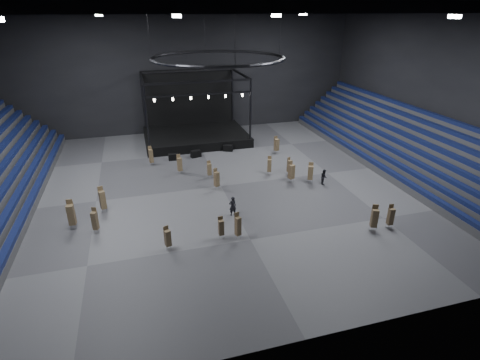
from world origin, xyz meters
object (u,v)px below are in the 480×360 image
object	(u,v)px
crew_member	(324,177)
man_center	(233,206)
flight_case_mid	(196,154)
chair_stack_14	(71,214)
chair_stack_13	(374,218)
chair_stack_4	(209,169)
chair_stack_16	(289,166)
chair_stack_8	(151,156)
chair_stack_12	(221,227)
chair_stack_0	(291,171)
chair_stack_7	(310,172)
flight_case_right	(228,148)
chair_stack_2	(217,179)
stage	(195,129)
flight_case_left	(173,157)
chair_stack_6	(168,238)
chair_stack_9	(269,165)
chair_stack_11	(391,216)
chair_stack_1	(180,164)
chair_stack_3	(276,144)
chair_stack_10	(238,226)
chair_stack_15	(102,199)
chair_stack_5	(95,220)

from	to	relation	value
crew_member	man_center	bearing A→B (deg)	124.40
flight_case_mid	chair_stack_14	xyz separation A→B (m)	(-12.90, -13.94, 0.98)
chair_stack_13	chair_stack_14	world-z (taller)	chair_stack_14
chair_stack_4	chair_stack_16	size ratio (longest dim) A/B	0.96
chair_stack_8	chair_stack_16	size ratio (longest dim) A/B	1.13
chair_stack_4	chair_stack_14	size ratio (longest dim) A/B	0.74
chair_stack_12	chair_stack_13	distance (m)	12.79
chair_stack_16	chair_stack_0	bearing A→B (deg)	-125.60
chair_stack_16	chair_stack_7	bearing A→B (deg)	-82.38
flight_case_right	chair_stack_2	world-z (taller)	chair_stack_2
stage	chair_stack_0	world-z (taller)	stage
flight_case_left	chair_stack_0	distance (m)	15.23
chair_stack_6	chair_stack_13	bearing A→B (deg)	-26.78
chair_stack_9	chair_stack_11	distance (m)	14.78
chair_stack_6	chair_stack_7	bearing A→B (deg)	7.14
chair_stack_8	flight_case_left	bearing A→B (deg)	2.20
chair_stack_1	chair_stack_9	world-z (taller)	chair_stack_1
chair_stack_13	chair_stack_6	bearing A→B (deg)	-166.58
chair_stack_4	chair_stack_3	bearing A→B (deg)	23.67
chair_stack_8	chair_stack_10	bearing A→B (deg)	-89.06
stage	chair_stack_11	xyz separation A→B (m)	(11.93, -28.22, -0.30)
chair_stack_4	chair_stack_11	distance (m)	19.21
chair_stack_0	chair_stack_11	world-z (taller)	chair_stack_0
stage	man_center	bearing A→B (deg)	-90.94
chair_stack_9	man_center	distance (m)	10.00
chair_stack_2	chair_stack_7	bearing A→B (deg)	-31.07
chair_stack_14	chair_stack_16	bearing A→B (deg)	18.86
flight_case_right	chair_stack_3	size ratio (longest dim) A/B	0.54
chair_stack_11	chair_stack_15	bearing A→B (deg)	162.93
chair_stack_12	chair_stack_8	bearing A→B (deg)	102.98
stage	chair_stack_8	world-z (taller)	stage
chair_stack_1	chair_stack_14	xyz separation A→B (m)	(-10.28, -9.21, 0.21)
chair_stack_6	chair_stack_9	size ratio (longest dim) A/B	0.93
chair_stack_2	chair_stack_0	bearing A→B (deg)	-27.46
chair_stack_4	chair_stack_12	distance (m)	12.15
flight_case_right	chair_stack_16	distance (m)	10.55
chair_stack_3	chair_stack_15	size ratio (longest dim) A/B	0.90
chair_stack_10	chair_stack_12	world-z (taller)	chair_stack_10
chair_stack_8	chair_stack_7	bearing A→B (deg)	-48.17
chair_stack_1	chair_stack_8	bearing A→B (deg)	112.31
chair_stack_9	chair_stack_7	bearing A→B (deg)	-24.54
chair_stack_9	man_center	world-z (taller)	chair_stack_9
flight_case_mid	chair_stack_14	distance (m)	19.02
chair_stack_7	chair_stack_4	bearing A→B (deg)	-178.61
stage	chair_stack_8	distance (m)	10.58
chair_stack_7	chair_stack_9	xyz separation A→B (m)	(-3.43, 3.33, -0.10)
flight_case_right	chair_stack_10	xyz separation A→B (m)	(-4.26, -20.23, 0.79)
flight_case_right	chair_stack_5	distance (m)	22.35
chair_stack_10	chair_stack_16	world-z (taller)	chair_stack_10
stage	chair_stack_11	size ratio (longest dim) A/B	6.29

